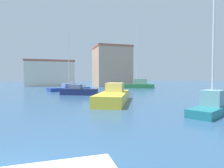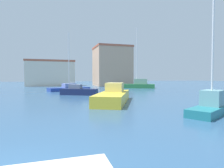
% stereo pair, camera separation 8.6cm
% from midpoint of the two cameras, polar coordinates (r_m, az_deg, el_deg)
% --- Properties ---
extents(water, '(160.00, 160.00, 0.00)m').
position_cam_midpoint_polar(water, '(28.24, 12.04, -2.84)').
color(water, '#2D5175').
rests_on(water, ground).
extents(sailboat_teal_distant_east, '(5.23, 3.74, 8.15)m').
position_cam_midpoint_polar(sailboat_teal_distant_east, '(14.22, 28.14, -5.61)').
color(sailboat_teal_distant_east, '#1E707A').
rests_on(sailboat_teal_distant_east, water).
extents(sailboat_blue_distant_north, '(7.55, 4.45, 10.23)m').
position_cam_midpoint_polar(sailboat_blue_distant_north, '(34.16, -12.79, -1.17)').
color(sailboat_blue_distant_north, '#233D93').
rests_on(sailboat_blue_distant_north, water).
extents(motorboat_navy_center_channel, '(5.10, 3.47, 1.42)m').
position_cam_midpoint_polar(motorboat_navy_center_channel, '(25.87, -9.96, -2.13)').
color(motorboat_navy_center_channel, '#19234C').
rests_on(motorboat_navy_center_channel, water).
extents(sailboat_green_mid_harbor, '(7.81, 5.65, 13.16)m').
position_cam_midpoint_polar(sailboat_green_mid_harbor, '(41.36, 7.80, -0.19)').
color(sailboat_green_mid_harbor, '#28703D').
rests_on(sailboat_green_mid_harbor, water).
extents(motorboat_yellow_near_pier, '(5.72, 8.27, 1.85)m').
position_cam_midpoint_polar(motorboat_yellow_near_pier, '(18.13, 0.55, -3.65)').
color(motorboat_yellow_near_pier, gold).
rests_on(motorboat_yellow_near_pier, water).
extents(waterfront_apartments, '(12.65, 5.66, 6.93)m').
position_cam_midpoint_polar(waterfront_apartments, '(53.63, -18.02, 3.17)').
color(waterfront_apartments, beige).
rests_on(waterfront_apartments, ground).
extents(yacht_club, '(9.48, 8.92, 10.80)m').
position_cam_midpoint_polar(yacht_club, '(52.44, 0.02, 5.42)').
color(yacht_club, tan).
rests_on(yacht_club, ground).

